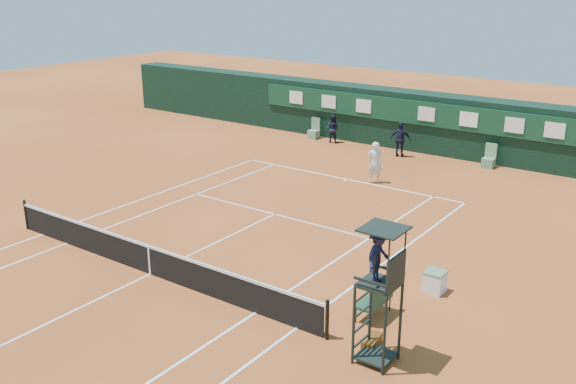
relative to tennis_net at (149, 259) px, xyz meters
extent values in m
plane|color=#A65427|center=(0.00, 0.00, -0.51)|extent=(90.00, 90.00, 0.00)
cube|color=white|center=(0.00, 11.88, -0.50)|extent=(11.05, 0.08, 0.01)
cube|color=white|center=(5.49, 0.00, -0.50)|extent=(0.08, 23.85, 0.01)
cube|color=white|center=(-5.49, 0.00, -0.50)|extent=(0.08, 23.85, 0.01)
cube|color=white|center=(4.12, 0.00, -0.50)|extent=(0.08, 23.85, 0.01)
cube|color=white|center=(-4.12, 0.00, -0.50)|extent=(0.08, 23.85, 0.01)
cube|color=silver|center=(0.00, 6.40, -0.50)|extent=(8.31, 0.08, 0.01)
cube|color=silver|center=(0.00, 0.00, -0.50)|extent=(0.08, 12.88, 0.01)
cube|color=white|center=(0.00, 11.73, -0.50)|extent=(0.08, 0.30, 0.01)
cube|color=black|center=(0.00, 0.00, -0.06)|extent=(12.60, 0.04, 0.90)
cube|color=silver|center=(0.00, 0.00, 0.42)|extent=(12.80, 0.06, 0.08)
cube|color=white|center=(0.00, 0.00, -0.05)|extent=(0.06, 0.05, 0.92)
cylinder|color=black|center=(6.40, 0.00, 0.04)|extent=(0.10, 0.10, 1.10)
cylinder|color=black|center=(-6.40, 0.00, 0.04)|extent=(0.10, 0.10, 1.10)
cube|color=black|center=(0.00, 18.75, 0.99)|extent=(40.00, 1.50, 3.00)
cube|color=#0F3924|center=(0.00, 17.94, 1.59)|extent=(18.00, 0.10, 1.20)
cube|color=white|center=(-7.00, 17.87, 1.59)|extent=(0.90, 0.04, 0.70)
cube|color=white|center=(-4.80, 17.87, 1.59)|extent=(0.90, 0.04, 0.70)
cube|color=white|center=(-2.60, 17.87, 1.59)|extent=(0.90, 0.04, 0.70)
cube|color=silver|center=(1.00, 17.87, 1.59)|extent=(0.90, 0.04, 0.70)
cube|color=white|center=(3.20, 17.87, 1.59)|extent=(0.90, 0.04, 0.70)
cube|color=white|center=(5.40, 17.87, 1.59)|extent=(0.90, 0.04, 0.70)
cube|color=white|center=(7.20, 17.87, 1.59)|extent=(0.90, 0.04, 0.70)
cube|color=#61946E|center=(-5.50, 17.45, -0.28)|extent=(0.55, 0.50, 0.46)
cube|color=#568462|center=(-5.50, 17.67, 0.29)|extent=(0.55, 0.06, 0.70)
cube|color=#57855E|center=(4.50, 17.45, -0.28)|extent=(0.55, 0.50, 0.46)
cube|color=#639771|center=(4.50, 17.67, 0.29)|extent=(0.55, 0.06, 0.70)
cylinder|color=black|center=(7.46, -0.55, 0.49)|extent=(0.07, 0.07, 2.00)
cylinder|color=black|center=(7.46, 0.25, 0.49)|extent=(0.07, 0.07, 2.00)
cylinder|color=black|center=(8.26, -0.55, 0.49)|extent=(0.07, 0.07, 2.00)
cylinder|color=black|center=(8.26, 0.25, 0.49)|extent=(0.07, 0.07, 2.00)
cube|color=black|center=(7.86, -0.15, 1.53)|extent=(0.85, 0.85, 0.08)
cube|color=black|center=(8.26, -0.15, 1.94)|extent=(0.06, 0.85, 0.80)
cube|color=black|center=(7.86, -0.57, 1.74)|extent=(0.85, 0.05, 0.06)
cube|color=black|center=(7.86, 0.27, 1.74)|extent=(0.85, 0.05, 0.06)
cylinder|color=black|center=(8.26, -0.55, 2.39)|extent=(0.04, 0.04, 1.00)
cylinder|color=black|center=(8.26, 0.25, 2.39)|extent=(0.04, 0.04, 1.00)
cube|color=black|center=(7.91, -0.15, 2.89)|extent=(0.95, 0.95, 0.04)
cube|color=black|center=(7.86, -0.15, -0.36)|extent=(0.80, 0.80, 0.05)
cube|color=black|center=(7.46, -0.15, -0.11)|extent=(0.04, 0.80, 0.04)
cube|color=black|center=(7.46, -0.15, 0.29)|extent=(0.04, 0.80, 0.04)
cube|color=black|center=(7.46, -0.15, 0.69)|extent=(0.04, 0.80, 0.04)
cube|color=black|center=(7.46, -0.15, 1.09)|extent=(0.04, 0.80, 0.04)
imported|color=#191C33|center=(7.81, -0.15, 2.21)|extent=(0.47, 0.82, 1.28)
cube|color=#183E28|center=(6.80, 1.70, -0.06)|extent=(0.55, 1.20, 0.08)
cube|color=#193E28|center=(7.05, 1.70, 0.29)|extent=(0.06, 1.20, 0.60)
cylinder|color=black|center=(6.58, 1.15, -0.30)|extent=(0.04, 0.04, 0.41)
cylinder|color=black|center=(7.02, 1.15, -0.30)|extent=(0.04, 0.04, 0.41)
cylinder|color=black|center=(6.58, 2.25, -0.30)|extent=(0.04, 0.04, 0.41)
cylinder|color=black|center=(7.02, 2.25, -0.30)|extent=(0.04, 0.04, 0.41)
cube|color=black|center=(7.49, 0.35, -0.38)|extent=(0.40, 0.74, 0.26)
cube|color=white|center=(7.57, 3.99, -0.21)|extent=(0.55, 0.55, 0.60)
cube|color=#55825A|center=(7.57, 3.99, 0.11)|extent=(0.57, 0.57, 0.05)
sphere|color=#C8EA36|center=(2.95, 9.70, -0.48)|extent=(0.06, 0.06, 0.06)
imported|color=silver|center=(1.18, 12.18, 0.42)|extent=(0.81, 0.74, 1.86)
imported|color=black|center=(-4.14, 17.28, 0.27)|extent=(0.84, 0.70, 1.55)
imported|color=black|center=(0.18, 16.77, 0.39)|extent=(1.12, 0.65, 1.79)
camera|label=1|loc=(13.83, -12.07, 8.19)|focal=40.00mm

